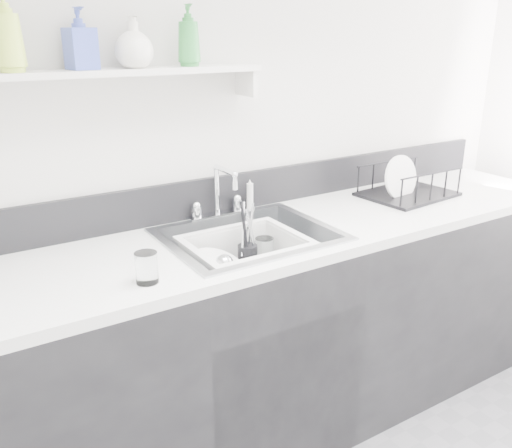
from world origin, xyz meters
TOP-DOWN VIEW (x-y plane):
  - room_shell at (0.00, 0.39)m, footprint 3.50×3.00m
  - counter_run at (0.00, 1.19)m, footprint 3.20×0.62m
  - backsplash at (0.00, 1.49)m, footprint 3.20×0.02m
  - sink at (0.00, 1.19)m, footprint 0.64×0.52m
  - faucet at (0.00, 1.44)m, footprint 0.26×0.18m
  - side_sprayer at (0.16, 1.44)m, footprint 0.03×0.03m
  - wall_shelf at (-0.35, 1.42)m, footprint 1.00×0.16m
  - wash_tub at (-0.04, 1.16)m, footprint 0.49×0.42m
  - plate_stack at (-0.14, 1.18)m, footprint 0.27×0.26m
  - utensil_cup at (0.01, 1.22)m, footprint 0.08×0.08m
  - ladle at (-0.04, 1.18)m, footprint 0.29×0.17m
  - tumbler_in_tub at (0.09, 1.23)m, footprint 0.09×0.09m
  - tumbler_counter at (-0.48, 1.01)m, footprint 0.08×0.08m
  - dish_rack at (0.91, 1.24)m, footprint 0.44×0.35m
  - bowl_small at (0.10, 1.10)m, footprint 0.12×0.12m
  - soap_bottle_a at (-0.72, 1.40)m, footprint 0.11×0.11m
  - soap_bottle_b at (-0.50, 1.42)m, footprint 0.10×0.10m
  - soap_bottle_c at (-0.33, 1.40)m, footprint 0.14×0.14m
  - soap_bottle_d at (-0.12, 1.40)m, footprint 0.09×0.09m

SIDE VIEW (x-z plane):
  - counter_run at x=0.00m, z-range 0.00..0.92m
  - bowl_small at x=0.10m, z-range 0.77..0.80m
  - plate_stack at x=-0.14m, z-range 0.74..0.85m
  - ladle at x=-0.04m, z-range 0.77..0.85m
  - tumbler_in_tub at x=0.09m, z-range 0.77..0.87m
  - utensil_cup at x=0.01m, z-range 0.69..0.95m
  - sink at x=0.00m, z-range 0.73..0.93m
  - wash_tub at x=-0.04m, z-range 0.75..0.92m
  - tumbler_counter at x=-0.48m, z-range 0.92..1.02m
  - faucet at x=0.00m, z-range 0.87..1.09m
  - side_sprayer at x=0.16m, z-range 0.92..1.06m
  - dish_rack at x=0.91m, z-range 0.92..1.07m
  - backsplash at x=0.00m, z-range 0.92..1.08m
  - wall_shelf at x=-0.35m, z-range 1.45..1.57m
  - soap_bottle_c at x=-0.33m, z-range 1.53..1.70m
  - soap_bottle_b at x=-0.50m, z-range 1.53..1.73m
  - soap_bottle_d at x=-0.12m, z-range 1.53..1.74m
  - soap_bottle_a at x=-0.72m, z-range 1.53..1.77m
  - room_shell at x=0.00m, z-range 0.38..2.98m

